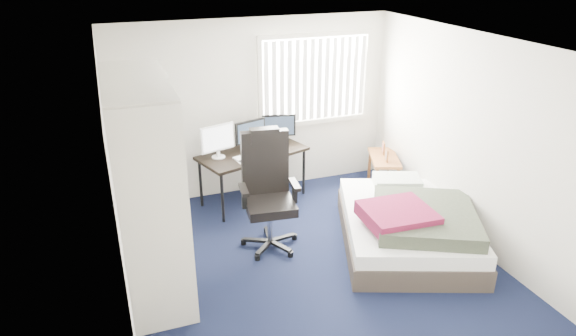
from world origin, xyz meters
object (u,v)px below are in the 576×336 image
(desk, at_px, (252,149))
(nightstand, at_px, (384,161))
(bed, at_px, (408,225))
(office_chair, at_px, (268,202))

(desk, bearing_deg, nightstand, -10.74)
(nightstand, height_order, bed, nightstand)
(nightstand, bearing_deg, desk, 169.26)
(office_chair, distance_m, bed, 1.70)
(bed, bearing_deg, nightstand, 71.22)
(office_chair, relative_size, nightstand, 1.67)
(nightstand, distance_m, bed, 1.57)
(desk, relative_size, bed, 0.69)
(desk, xyz_separation_m, office_chair, (-0.16, -1.20, -0.22))
(office_chair, bearing_deg, nightstand, 22.18)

